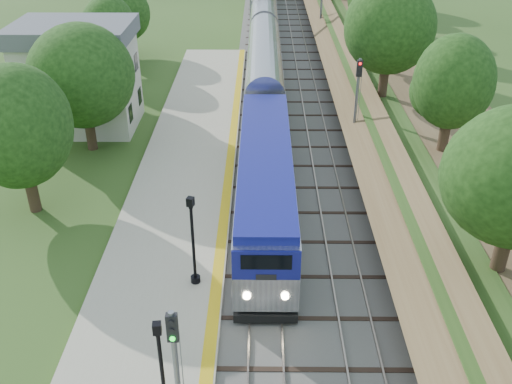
{
  "coord_description": "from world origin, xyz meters",
  "views": [
    {
      "loc": [
        -0.23,
        -11.43,
        17.92
      ],
      "look_at": [
        -0.5,
        14.79,
        2.8
      ],
      "focal_mm": 40.0,
      "sensor_mm": 36.0,
      "label": 1
    }
  ],
  "objects_px": {
    "station_building": "(79,76)",
    "signal_farside": "(357,97)",
    "lamppost_far": "(193,246)",
    "signal_platform": "(176,367)",
    "lamppost_mid": "(163,378)",
    "train": "(264,3)"
  },
  "relations": [
    {
      "from": "train",
      "to": "signal_farside",
      "type": "relative_size",
      "value": 17.26
    },
    {
      "from": "station_building",
      "to": "signal_farside",
      "type": "relative_size",
      "value": 1.26
    },
    {
      "from": "lamppost_mid",
      "to": "lamppost_far",
      "type": "height_order",
      "value": "lamppost_far"
    },
    {
      "from": "lamppost_far",
      "to": "signal_platform",
      "type": "height_order",
      "value": "signal_platform"
    },
    {
      "from": "station_building",
      "to": "train",
      "type": "relative_size",
      "value": 0.07
    },
    {
      "from": "lamppost_mid",
      "to": "signal_platform",
      "type": "relative_size",
      "value": 0.76
    },
    {
      "from": "train",
      "to": "signal_platform",
      "type": "xyz_separation_m",
      "value": [
        -2.9,
        -63.96,
        1.85
      ]
    },
    {
      "from": "signal_platform",
      "to": "signal_farside",
      "type": "distance_m",
      "value": 25.38
    },
    {
      "from": "lamppost_far",
      "to": "signal_platform",
      "type": "bearing_deg",
      "value": -86.92
    },
    {
      "from": "train",
      "to": "lamppost_mid",
      "type": "bearing_deg",
      "value": -93.29
    },
    {
      "from": "station_building",
      "to": "signal_farside",
      "type": "height_order",
      "value": "station_building"
    },
    {
      "from": "train",
      "to": "signal_farside",
      "type": "xyz_separation_m",
      "value": [
        6.2,
        -40.27,
        2.07
      ]
    },
    {
      "from": "train",
      "to": "lamppost_mid",
      "type": "xyz_separation_m",
      "value": [
        -3.62,
        -62.94,
        0.21
      ]
    },
    {
      "from": "lamppost_far",
      "to": "signal_platform",
      "type": "distance_m",
      "value": 8.99
    },
    {
      "from": "lamppost_mid",
      "to": "train",
      "type": "bearing_deg",
      "value": 86.71
    },
    {
      "from": "station_building",
      "to": "signal_farside",
      "type": "xyz_separation_m",
      "value": [
        20.2,
        -4.89,
        0.2
      ]
    },
    {
      "from": "lamppost_mid",
      "to": "signal_farside",
      "type": "relative_size",
      "value": 0.67
    },
    {
      "from": "train",
      "to": "lamppost_mid",
      "type": "height_order",
      "value": "lamppost_mid"
    },
    {
      "from": "station_building",
      "to": "lamppost_far",
      "type": "xyz_separation_m",
      "value": [
        10.62,
        -19.74,
        -1.6
      ]
    },
    {
      "from": "station_building",
      "to": "lamppost_mid",
      "type": "distance_m",
      "value": 29.49
    },
    {
      "from": "signal_platform",
      "to": "signal_farside",
      "type": "relative_size",
      "value": 0.88
    },
    {
      "from": "station_building",
      "to": "train",
      "type": "height_order",
      "value": "station_building"
    }
  ]
}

